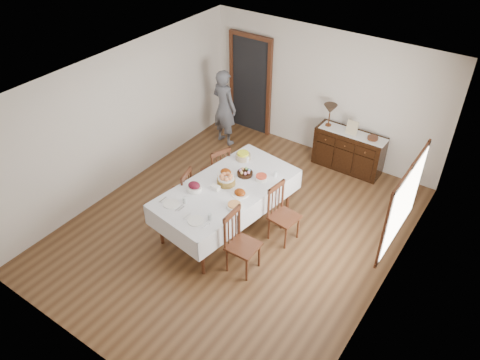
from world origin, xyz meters
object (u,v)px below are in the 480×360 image
Objects in this scene: dining_table at (227,192)px; sideboard at (349,151)px; chair_left_far at (217,170)px; chair_right_near at (240,242)px; table_lamp at (330,110)px; chair_right_far at (282,213)px; person at (224,105)px; chair_left_near at (181,194)px.

sideboard is at bearing 79.32° from dining_table.
chair_left_far is (-0.69, 0.65, -0.23)m from dining_table.
chair_right_near is 3.49m from table_lamp.
dining_table is at bearing 114.95° from chair_right_far.
table_lamp is (1.15, 2.11, 0.66)m from chair_left_far.
chair_right_far is at bearing 25.99° from dining_table.
person is at bearing -167.76° from sideboard.
person is (-1.66, 2.20, 0.14)m from dining_table.
chair_left_far is (0.11, 0.89, 0.02)m from chair_left_near.
dining_table is 2.66× the size of chair_left_near.
chair_right_far is 0.75× the size of sideboard.
table_lamp reaches higher than chair_left_far.
dining_table is 2.54× the size of chair_right_far.
chair_left_near is 3.32m from table_lamp.
chair_left_far is 0.57× the size of person.
chair_left_near reaches higher than dining_table.
person reaches higher than chair_left_far.
chair_left_near is at bearing -112.76° from table_lamp.
chair_right_far is 2.20× the size of table_lamp.
sideboard is at bearing 5.72° from chair_right_far.
table_lamp reaches higher than chair_right_near.
chair_right_far is 2.48m from sideboard.
table_lamp is at bearing 17.00° from chair_right_far.
chair_left_far is 1.62m from chair_right_far.
dining_table is 2.76m from person.
chair_right_near is 1.04× the size of chair_right_far.
chair_right_near is (1.41, -1.31, 0.02)m from chair_left_far.
dining_table is 1.46× the size of person.
chair_right_far is 3.20m from person.
dining_table is 2.94m from sideboard.
chair_right_near is 0.96m from chair_right_far.
chair_left_far is 0.99× the size of chair_right_far.
person reaches higher than sideboard.
chair_right_far reaches higher than chair_left_near.
table_lamp is (-0.49, -0.00, 0.76)m from sideboard.
sideboard is 0.77× the size of person.
sideboard is (1.64, 2.11, -0.10)m from chair_left_far.
dining_table is 2.83m from table_lamp.
table_lamp is at bearing -179.44° from sideboard.
chair_right_near reaches higher than dining_table.
chair_left_near is 0.92× the size of chair_right_near.
table_lamp is (0.46, 2.76, 0.43)m from dining_table.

